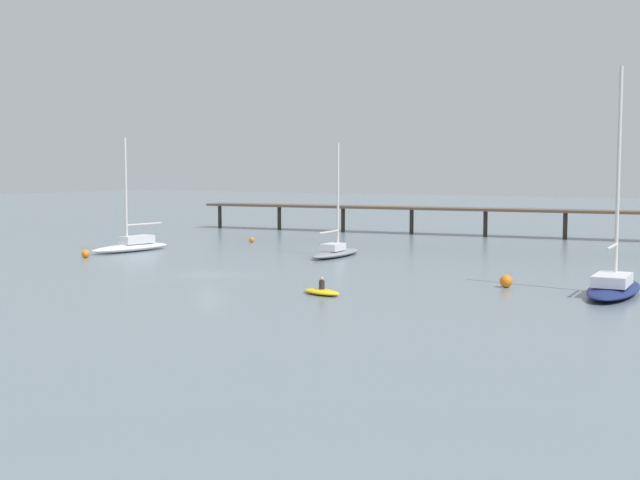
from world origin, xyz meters
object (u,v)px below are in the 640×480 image
sailboat_gray (335,250)px  mooring_buoy_inner (86,254)px  pier (558,204)px  sailboat_navy (614,284)px  mooring_buoy_outer (252,240)px  mooring_buoy_far (506,281)px  sailboat_white (132,244)px  dinghy_yellow (322,291)px

sailboat_gray → mooring_buoy_inner: size_ratio=14.11×
pier → sailboat_gray: sailboat_gray is taller
sailboat_navy → mooring_buoy_outer: size_ratio=24.09×
sailboat_navy → mooring_buoy_far: bearing=-177.8°
pier → mooring_buoy_far: 42.80m
pier → mooring_buoy_inner: pier is taller
mooring_buoy_outer → mooring_buoy_far: 40.33m
pier → mooring_buoy_outer: pier is taller
mooring_buoy_outer → pier: bearing=39.8°
sailboat_gray → mooring_buoy_outer: (-15.46, 8.11, -0.29)m
pier → mooring_buoy_outer: 35.36m
pier → sailboat_gray: (-11.54, -30.64, -3.46)m
sailboat_gray → mooring_buoy_outer: bearing=152.3°
mooring_buoy_outer → sailboat_navy: bearing=-24.2°
sailboat_white → pier: bearing=50.0°
sailboat_navy → mooring_buoy_outer: bearing=155.8°
mooring_buoy_far → mooring_buoy_outer: bearing=151.4°
pier → mooring_buoy_far: pier is taller
dinghy_yellow → mooring_buoy_outer: dinghy_yellow is taller
dinghy_yellow → mooring_buoy_far: dinghy_yellow is taller
pier → mooring_buoy_far: bearing=-78.6°
sailboat_white → mooring_buoy_far: bearing=-7.3°
sailboat_gray → sailboat_navy: sailboat_navy is taller
dinghy_yellow → sailboat_gray: bearing=118.6°
sailboat_white → mooring_buoy_outer: 14.77m
sailboat_navy → dinghy_yellow: size_ratio=4.50×
pier → mooring_buoy_outer: size_ratio=111.93×
pier → sailboat_white: size_ratio=6.06×
sailboat_gray → dinghy_yellow: size_ratio=3.24×
mooring_buoy_outer → mooring_buoy_inner: 21.04m
sailboat_gray → mooring_buoy_far: (19.96, -11.17, -0.16)m
pier → dinghy_yellow: bearing=-90.4°
pier → sailboat_navy: bearing=-69.8°
sailboat_white → dinghy_yellow: 33.68m
sailboat_white → sailboat_gray: 20.30m
sailboat_navy → mooring_buoy_inner: size_ratio=19.58×
sailboat_white → mooring_buoy_inner: sailboat_white is taller
sailboat_gray → mooring_buoy_outer: 17.46m
mooring_buoy_outer → mooring_buoy_inner: bearing=-98.6°
sailboat_navy → sailboat_white: bearing=174.1°
mooring_buoy_far → dinghy_yellow: bearing=-133.6°
sailboat_gray → mooring_buoy_far: bearing=-29.2°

